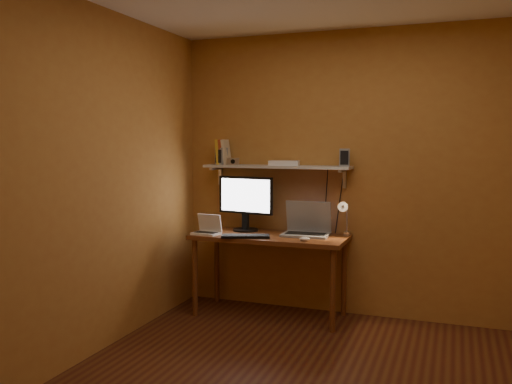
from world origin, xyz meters
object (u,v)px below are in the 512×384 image
at_px(shelf_camera, 233,161).
at_px(netbook, 208,229).
at_px(desk_lamp, 345,214).
at_px(wall_shelf, 277,167).
at_px(speaker_right, 345,158).
at_px(router, 284,163).
at_px(mouse, 305,239).
at_px(keyboard, 246,236).
at_px(speaker_left, 222,156).
at_px(laptop, 307,226).
at_px(monitor, 245,201).
at_px(desk, 270,244).

bearing_deg(shelf_camera, netbook, -115.09).
height_order(desk_lamp, shelf_camera, shelf_camera).
height_order(wall_shelf, speaker_right, speaker_right).
height_order(speaker_right, router, speaker_right).
height_order(mouse, desk_lamp, desk_lamp).
bearing_deg(keyboard, desk_lamp, 2.94).
bearing_deg(desk_lamp, speaker_left, 177.45).
bearing_deg(laptop, router, 158.45).
distance_m(laptop, router, 0.63).
bearing_deg(desk_lamp, speaker_right, 108.82).
xyz_separation_m(speaker_left, shelf_camera, (0.14, -0.06, -0.05)).
distance_m(keyboard, router, 0.79).
bearing_deg(speaker_right, wall_shelf, 171.58).
bearing_deg(netbook, shelf_camera, 71.71).
height_order(netbook, mouse, netbook).
xyz_separation_m(laptop, shelf_camera, (-0.73, 0.01, 0.58)).
distance_m(mouse, speaker_right, 0.82).
relative_size(wall_shelf, monitor, 2.46).
height_order(keyboard, desk_lamp, desk_lamp).
xyz_separation_m(monitor, desk_lamp, (0.95, -0.01, -0.08)).
bearing_deg(keyboard, speaker_left, 116.66).
xyz_separation_m(netbook, keyboard, (0.39, -0.04, -0.04)).
xyz_separation_m(keyboard, desk_lamp, (0.81, 0.33, 0.20)).
bearing_deg(wall_shelf, speaker_right, -0.83).
bearing_deg(laptop, netbook, -164.48).
xyz_separation_m(monitor, netbook, (-0.25, -0.30, -0.24)).
relative_size(monitor, speaker_right, 3.59).
relative_size(mouse, router, 0.33).
xyz_separation_m(laptop, mouse, (0.06, -0.30, -0.06)).
bearing_deg(wall_shelf, shelf_camera, -170.24).
height_order(shelf_camera, router, shelf_camera).
distance_m(netbook, router, 0.93).
bearing_deg(speaker_left, desk_lamp, 15.38).
bearing_deg(netbook, speaker_left, 98.49).
bearing_deg(shelf_camera, router, 9.20).
height_order(laptop, speaker_right, speaker_right).
xyz_separation_m(mouse, router, (-0.31, 0.38, 0.63)).
xyz_separation_m(netbook, mouse, (0.92, -0.02, -0.03)).
height_order(desk, router, router).
bearing_deg(speaker_right, router, 170.71).
relative_size(desk, netbook, 5.45).
distance_m(monitor, shelf_camera, 0.39).
bearing_deg(mouse, shelf_camera, 146.02).
relative_size(desk, monitor, 2.46).
bearing_deg(laptop, shelf_camera, 177.00).
height_order(monitor, speaker_left, speaker_left).
bearing_deg(router, wall_shelf, -174.01).
xyz_separation_m(desk, netbook, (-0.54, -0.16, 0.14)).
xyz_separation_m(desk_lamp, shelf_camera, (-1.07, -0.00, 0.45)).
relative_size(laptop, mouse, 4.68).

